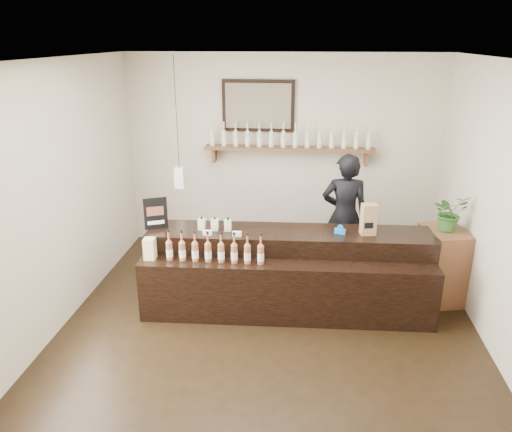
% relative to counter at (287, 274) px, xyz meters
% --- Properties ---
extents(ground, '(5.00, 5.00, 0.00)m').
position_rel_counter_xyz_m(ground, '(-0.18, -0.58, -0.43)').
color(ground, black).
rests_on(ground, ground).
extents(room_shell, '(5.00, 5.00, 5.00)m').
position_rel_counter_xyz_m(room_shell, '(-0.18, -0.58, 1.28)').
color(room_shell, beige).
rests_on(room_shell, ground).
extents(back_wall_decor, '(2.66, 0.96, 1.69)m').
position_rel_counter_xyz_m(back_wall_decor, '(-0.31, 1.79, 1.32)').
color(back_wall_decor, '#55301D').
rests_on(back_wall_decor, ground).
extents(counter, '(3.26, 0.97, 1.06)m').
position_rel_counter_xyz_m(counter, '(0.00, 0.00, 0.00)').
color(counter, black).
rests_on(counter, ground).
extents(promo_sign, '(0.25, 0.12, 0.37)m').
position_rel_counter_xyz_m(promo_sign, '(-1.52, 0.04, 0.67)').
color(promo_sign, black).
rests_on(promo_sign, counter).
extents(paper_bag, '(0.18, 0.15, 0.35)m').
position_rel_counter_xyz_m(paper_bag, '(0.89, 0.12, 0.66)').
color(paper_bag, '#9C744B').
rests_on(paper_bag, counter).
extents(tape_dispenser, '(0.13, 0.08, 0.10)m').
position_rel_counter_xyz_m(tape_dispenser, '(0.58, 0.10, 0.52)').
color(tape_dispenser, '#1B73BF').
rests_on(tape_dispenser, counter).
extents(side_cabinet, '(0.57, 0.70, 0.89)m').
position_rel_counter_xyz_m(side_cabinet, '(1.82, 0.40, 0.02)').
color(side_cabinet, '#55301D').
rests_on(side_cabinet, ground).
extents(potted_plant, '(0.49, 0.46, 0.43)m').
position_rel_counter_xyz_m(potted_plant, '(1.82, 0.40, 0.68)').
color(potted_plant, '#2F6026').
rests_on(potted_plant, side_cabinet).
extents(shopkeeper, '(0.67, 0.44, 1.85)m').
position_rel_counter_xyz_m(shopkeeper, '(0.69, 0.97, 0.50)').
color(shopkeeper, black).
rests_on(shopkeeper, ground).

